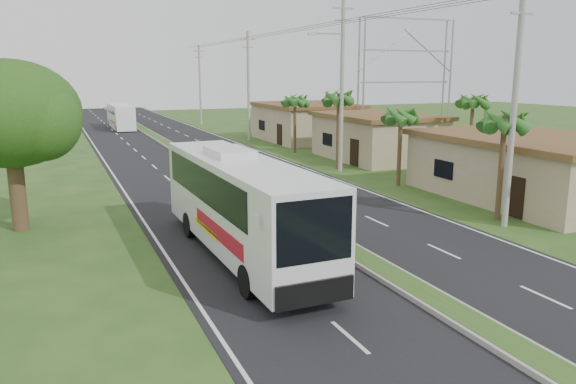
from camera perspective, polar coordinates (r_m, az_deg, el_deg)
name	(u,v)px	position (r m, az deg, el deg)	size (l,w,h in m)	color
ground	(367,263)	(21.19, 8.00, -7.19)	(180.00, 180.00, 0.00)	#274A1B
road_asphalt	(218,175)	(39.15, -7.13, 1.77)	(14.00, 160.00, 0.02)	black
median_strip	(218,173)	(39.14, -7.13, 1.90)	(1.20, 160.00, 0.18)	gray
lane_edge_left	(118,182)	(37.93, -16.91, 0.99)	(0.12, 160.00, 0.01)	silver
lane_edge_right	(306,168)	(41.44, 1.82, 2.41)	(0.12, 160.00, 0.01)	silver
shop_near	(530,167)	(34.00, 23.39, 2.33)	(8.60, 12.60, 3.52)	#9A9168
shop_mid	(377,136)	(46.37, 9.05, 5.61)	(7.60, 10.60, 3.67)	#9A9168
shop_far	(305,122)	(58.66, 1.79, 7.15)	(8.60, 11.60, 3.82)	#9A9168
palm_verge_a	(505,121)	(28.03, 21.17, 6.75)	(2.40, 2.40, 5.45)	#473321
palm_verge_b	(401,116)	(35.30, 11.40, 7.63)	(2.40, 2.40, 5.05)	#473321
palm_verge_c	(339,98)	(40.93, 5.17, 9.46)	(2.40, 2.40, 5.85)	#473321
palm_verge_d	(295,101)	(49.28, 0.70, 9.27)	(2.40, 2.40, 5.25)	#473321
palm_behind_shop	(473,101)	(42.58, 18.29, 8.75)	(2.40, 2.40, 5.65)	#473321
shade_tree	(7,118)	(27.24, -26.64, 6.77)	(6.30, 6.00, 7.54)	#473321
utility_pole_a	(515,102)	(26.90, 22.02, 8.49)	(1.60, 0.28, 11.00)	gray
utility_pole_b	(342,82)	(39.86, 5.46, 11.02)	(3.20, 0.28, 12.00)	gray
utility_pole_c	(248,85)	(58.27, -4.04, 10.78)	(1.60, 0.28, 11.00)	gray
utility_pole_d	(200,84)	(77.46, -8.93, 10.79)	(1.60, 0.28, 10.50)	gray
billboard_lattice	(406,74)	(57.17, 11.87, 11.69)	(10.18, 1.18, 12.07)	gray
coach_bus_main	(240,200)	(21.32, -4.89, -0.78)	(2.87, 12.55, 4.04)	silver
coach_bus_far	(121,115)	(73.89, -16.64, 7.49)	(2.33, 10.31, 3.00)	white
motorcyclist	(321,230)	(22.53, 3.41, -3.91)	(1.85, 0.57, 2.14)	black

